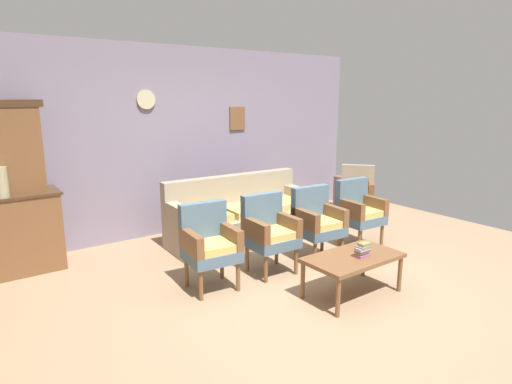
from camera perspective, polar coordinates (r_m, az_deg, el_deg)
The scene contains 13 objects.
ground_plane at distance 4.77m, azimuth 6.14°, elevation -12.29°, with size 7.68×7.68×0.00m, color #997A5B.
wall_back_with_decor at distance 6.54m, azimuth -9.30°, elevation 6.74°, with size 6.40×0.09×2.70m.
side_cabinet at distance 5.66m, azimuth -30.00°, elevation -4.86°, with size 1.16×0.55×0.93m.
vase_on_cabinet at distance 5.36m, azimuth -30.61°, elevation 1.11°, with size 0.14×0.14×0.33m, color tan.
floral_couch at distance 6.05m, azimuth -1.85°, elevation -3.50°, with size 2.12×0.89×0.90m.
armchair_near_couch_end at distance 4.57m, azimuth -6.18°, elevation -6.64°, with size 0.56×0.54×0.90m.
armchair_near_cabinet at distance 4.95m, azimuth 1.75°, elevation -5.07°, with size 0.54×0.52×0.90m.
armchair_by_doorway at distance 5.39m, azimuth 8.08°, elevation -3.69°, with size 0.56×0.54×0.90m.
armchair_row_middle at distance 5.98m, azimuth 13.43°, elevation -2.29°, with size 0.55×0.52×0.90m.
wingback_chair_by_fireplace at distance 7.16m, azimuth 13.19°, elevation 0.16°, with size 0.71×0.71×0.90m.
coffee_table at distance 4.53m, azimuth 12.69°, elevation -8.74°, with size 1.00×0.56×0.42m.
book_stack_on_table at distance 4.49m, azimuth 13.94°, elevation -7.42°, with size 0.16×0.11×0.15m.
floor_vase_by_wall at distance 8.05m, azimuth 11.00°, elevation 0.08°, with size 0.24×0.24×0.58m, color brown.
Camera 1 is at (-2.93, -3.18, 2.00)m, focal length 30.28 mm.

